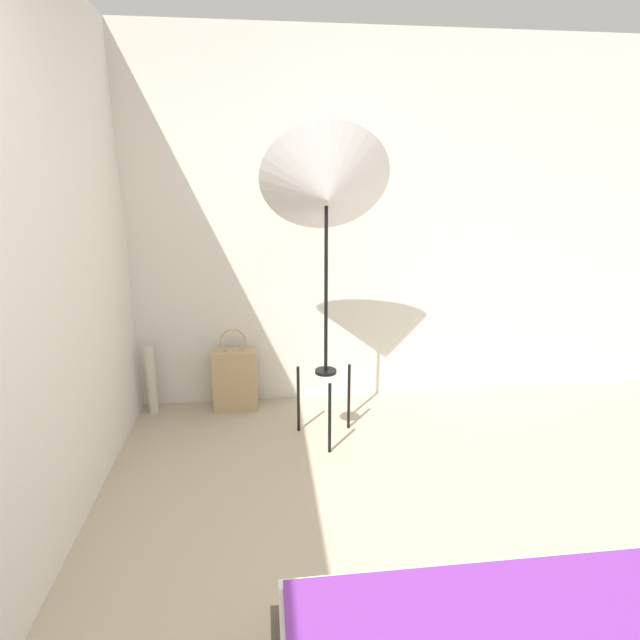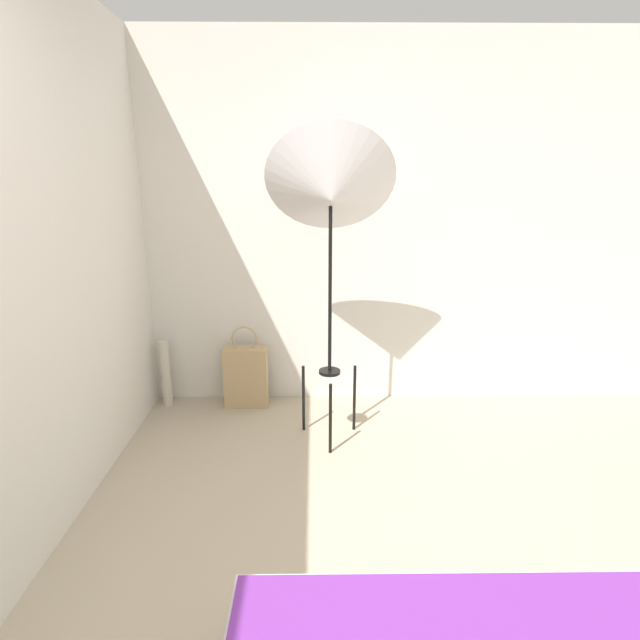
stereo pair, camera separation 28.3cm
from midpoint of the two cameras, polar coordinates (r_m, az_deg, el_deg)
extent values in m
cube|color=silver|center=(3.64, 6.67, 10.42)|extent=(8.00, 0.05, 2.60)
cube|color=silver|center=(2.31, -28.98, 5.25)|extent=(0.05, 8.00, 2.60)
cube|color=#702D8E|center=(1.77, 21.65, -30.69)|extent=(1.37, 0.43, 0.04)
cylinder|color=black|center=(3.10, 3.85, -11.27)|extent=(0.02, 0.02, 0.46)
cylinder|color=black|center=(3.36, 0.53, -9.00)|extent=(0.02, 0.02, 0.46)
cylinder|color=black|center=(3.38, 6.38, -8.91)|extent=(0.02, 0.02, 0.46)
cylinder|color=black|center=(3.18, 3.66, -5.96)|extent=(0.14, 0.14, 0.02)
cylinder|color=black|center=(3.02, 3.85, 3.95)|extent=(0.02, 0.02, 1.12)
cone|color=silver|center=(2.95, 4.06, 14.64)|extent=(0.77, 0.62, 0.73)
cube|color=tan|center=(3.73, -6.31, -6.50)|extent=(0.32, 0.15, 0.45)
torus|color=tan|center=(3.63, -6.45, -2.17)|extent=(0.19, 0.01, 0.19)
cylinder|color=beige|center=(3.84, -15.24, -5.94)|extent=(0.07, 0.07, 0.50)
camera|label=1|loc=(0.14, -87.14, 0.83)|focal=28.00mm
camera|label=2|loc=(0.14, 92.86, -0.83)|focal=28.00mm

